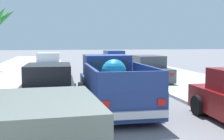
% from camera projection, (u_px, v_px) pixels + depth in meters
% --- Properties ---
extents(sidewalk_left, '(5.33, 60.00, 0.12)m').
position_uv_depth(sidewalk_left, '(2.00, 86.00, 14.72)').
color(sidewalk_left, beige).
rests_on(sidewalk_left, ground).
extents(sidewalk_right, '(5.33, 60.00, 0.12)m').
position_uv_depth(sidewalk_right, '(186.00, 81.00, 16.71)').
color(sidewalk_right, beige).
rests_on(sidewalk_right, ground).
extents(curb_left, '(0.16, 60.00, 0.10)m').
position_uv_depth(curb_left, '(28.00, 86.00, 14.97)').
color(curb_left, silver).
rests_on(curb_left, ground).
extents(curb_right, '(0.16, 60.00, 0.10)m').
position_uv_depth(curb_right, '(165.00, 82.00, 16.46)').
color(curb_right, silver).
rests_on(curb_right, ground).
extents(pickup_truck, '(2.26, 5.23, 1.80)m').
position_uv_depth(pickup_truck, '(113.00, 85.00, 10.16)').
color(pickup_truck, navy).
rests_on(pickup_truck, ground).
extents(car_left_near, '(2.06, 4.28, 1.54)m').
position_uv_depth(car_left_near, '(114.00, 60.00, 25.54)').
color(car_left_near, navy).
rests_on(car_left_near, ground).
extents(car_right_near, '(2.12, 4.30, 1.54)m').
position_uv_depth(car_right_near, '(147.00, 70.00, 16.66)').
color(car_right_near, '#474C56').
rests_on(car_right_near, ground).
extents(car_right_mid, '(2.13, 4.31, 1.54)m').
position_uv_depth(car_right_mid, '(49.00, 64.00, 20.85)').
color(car_right_mid, silver).
rests_on(car_right_mid, ground).
extents(car_right_far, '(2.13, 4.31, 1.54)m').
position_uv_depth(car_right_far, '(49.00, 87.00, 10.25)').
color(car_right_far, black).
rests_on(car_right_far, ground).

